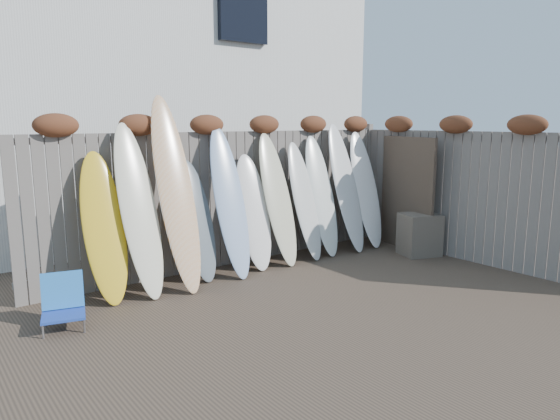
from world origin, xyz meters
TOP-DOWN VIEW (x-y plane):
  - ground at (0.00, 0.00)m, footprint 80.00×80.00m
  - back_fence at (0.06, 2.39)m, footprint 6.05×0.28m
  - right_fence at (2.99, 0.25)m, footprint 0.28×4.40m
  - house at (0.50, 6.50)m, footprint 8.50×5.50m
  - beach_chair at (-2.69, 1.48)m, footprint 0.53×0.55m
  - wooden_crate at (2.68, 0.96)m, footprint 0.71×0.66m
  - lattice_panel at (2.84, 1.37)m, footprint 0.31×1.25m
  - surfboard_0 at (-2.04, 1.99)m, footprint 0.52×0.67m
  - surfboard_1 at (-1.62, 1.94)m, footprint 0.53×0.79m
  - surfboard_2 at (-1.13, 1.90)m, footprint 0.49×0.88m
  - surfboard_3 at (-0.77, 2.04)m, footprint 0.52×0.63m
  - surfboard_4 at (-0.31, 1.94)m, footprint 0.47×0.74m
  - surfboard_5 at (0.15, 2.03)m, footprint 0.56×0.65m
  - surfboard_6 at (0.58, 2.00)m, footprint 0.55×0.74m
  - surfboard_7 at (1.10, 1.98)m, footprint 0.50×0.69m
  - surfboard_8 at (1.48, 2.01)m, footprint 0.50×0.71m
  - surfboard_9 at (1.98, 1.95)m, footprint 0.56×0.78m
  - surfboard_10 at (2.47, 1.95)m, footprint 0.55×0.73m

SIDE VIEW (x-z plane):
  - ground at x=0.00m, z-range 0.00..0.00m
  - beach_chair at x=-2.69m, z-range -0.02..0.54m
  - wooden_crate at x=2.68m, z-range 0.00..0.68m
  - surfboard_3 at x=-0.77m, z-range 0.00..1.64m
  - surfboard_5 at x=0.15m, z-range 0.00..1.68m
  - surfboard_0 at x=-2.04m, z-range 0.00..1.80m
  - surfboard_7 at x=1.10m, z-range 0.00..1.83m
  - lattice_panel at x=2.84m, z-range 0.00..1.90m
  - surfboard_8 at x=1.48m, z-range 0.00..1.93m
  - surfboard_10 at x=2.47m, z-range 0.00..1.98m
  - surfboard_6 at x=0.58m, z-range 0.00..1.98m
  - surfboard_4 at x=-0.31m, z-range 0.00..2.08m
  - surfboard_9 at x=1.98m, z-range 0.00..2.12m
  - surfboard_1 at x=-1.62m, z-range 0.00..2.14m
  - right_fence at x=2.99m, z-range 0.02..2.26m
  - back_fence at x=0.06m, z-range 0.06..2.30m
  - surfboard_2 at x=-1.13m, z-range 0.00..2.49m
  - house at x=0.50m, z-range 0.04..6.36m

